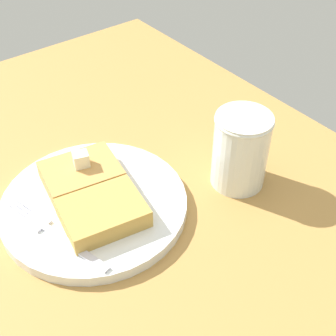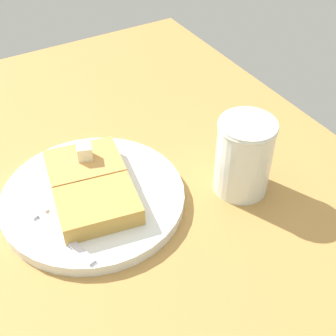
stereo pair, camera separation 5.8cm
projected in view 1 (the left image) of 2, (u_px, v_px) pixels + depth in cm
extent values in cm
cube|color=#A77A3E|center=(35.00, 272.00, 52.59)|extent=(94.30, 94.30, 1.88)
cylinder|color=white|center=(94.00, 205.00, 58.22)|extent=(23.12, 23.12, 1.47)
torus|color=brown|center=(94.00, 203.00, 58.00)|extent=(23.12, 23.12, 0.80)
cube|color=tan|center=(82.00, 174.00, 59.54)|extent=(8.83, 10.55, 2.45)
cube|color=#BF9546|center=(105.00, 214.00, 54.32)|extent=(8.83, 10.55, 2.45)
cube|color=#F5EBC7|center=(81.00, 159.00, 58.42)|extent=(2.21, 2.33, 1.90)
cube|color=silver|center=(75.00, 248.00, 51.93)|extent=(9.91, 3.33, 0.36)
cube|color=silver|center=(37.00, 221.00, 54.89)|extent=(3.25, 2.82, 0.36)
cube|color=silver|center=(15.00, 214.00, 55.79)|extent=(3.18, 1.10, 0.36)
cube|color=silver|center=(19.00, 211.00, 56.12)|extent=(3.18, 1.10, 0.36)
cube|color=silver|center=(23.00, 209.00, 56.44)|extent=(3.18, 1.10, 0.36)
cube|color=silver|center=(26.00, 206.00, 56.77)|extent=(3.18, 1.10, 0.36)
cylinder|color=#3C1608|center=(239.00, 159.00, 60.23)|extent=(6.53, 6.53, 7.55)
cylinder|color=silver|center=(240.00, 150.00, 59.32)|extent=(7.09, 7.09, 10.31)
torus|color=silver|center=(244.00, 120.00, 56.22)|extent=(7.31, 7.31, 0.50)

